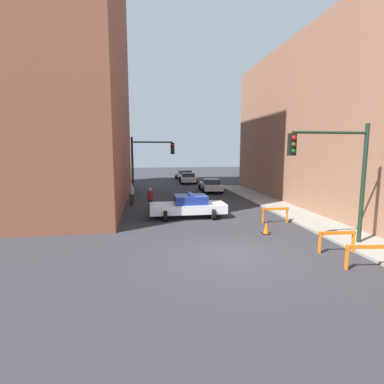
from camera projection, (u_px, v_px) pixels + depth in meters
ground_plane at (234, 255)px, 12.11m from camera, size 120.00×120.00×0.00m
sidewalk_right at (370, 245)px, 13.08m from camera, size 2.40×44.00×0.12m
building_corner_left at (26, 46)px, 22.24m from camera, size 14.00×20.00×23.75m
traffic_light_near at (340, 166)px, 12.71m from camera, size 3.64×0.35×5.20m
traffic_light_far at (146, 160)px, 23.81m from camera, size 3.44×0.35×5.20m
police_car at (188, 206)px, 18.68m from camera, size 4.71×2.39×1.52m
parked_car_near at (211, 185)px, 30.06m from camera, size 2.47×4.41×1.31m
parked_car_mid at (188, 178)px, 37.69m from camera, size 2.56×4.46×1.31m
parked_car_far at (185, 175)px, 42.31m from camera, size 2.56×4.46×1.31m
pedestrian_crossing at (150, 199)px, 20.29m from camera, size 0.44×0.44×1.66m
pedestrian_corner at (132, 194)px, 22.96m from camera, size 0.39×0.39×1.66m
barrier_mid at (367, 253)px, 10.53m from camera, size 1.59×0.36×0.90m
barrier_back at (337, 238)px, 12.28m from camera, size 1.60×0.26×0.90m
barrier_corner at (275, 212)px, 17.26m from camera, size 1.60×0.24×0.90m
traffic_cone at (266, 228)px, 15.04m from camera, size 0.36×0.36×0.66m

